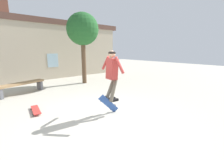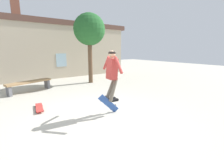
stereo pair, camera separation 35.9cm
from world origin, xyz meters
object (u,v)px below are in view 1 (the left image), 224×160
at_px(tree_right, 83,30).
at_px(skateboard_resting, 36,110).
at_px(skateboard_flipping, 109,104).
at_px(park_bench, 21,85).
at_px(skater, 112,71).

bearing_deg(tree_right, skateboard_resting, -140.37).
distance_m(tree_right, skateboard_resting, 5.32).
xyz_separation_m(skateboard_flipping, skateboard_resting, (-1.74, 1.61, -0.25)).
bearing_deg(skateboard_resting, tree_right, -44.14).
bearing_deg(park_bench, skater, -85.63).
distance_m(tree_right, skateboard_flipping, 5.45).
bearing_deg(skateboard_resting, skater, -126.21).
distance_m(park_bench, skater, 4.74).
bearing_deg(skater, tree_right, 77.70).
bearing_deg(skater, skateboard_flipping, 152.12).
bearing_deg(tree_right, skateboard_flipping, -110.45).
relative_size(park_bench, skateboard_resting, 2.29).
bearing_deg(skateboard_flipping, park_bench, 115.72).
bearing_deg(tree_right, skater, -109.20).
distance_m(tree_right, park_bench, 4.28).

